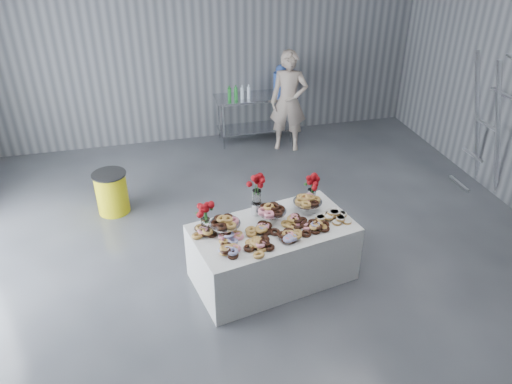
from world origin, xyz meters
TOP-DOWN VIEW (x-y plane):
  - ground at (0.00, 0.00)m, footprint 9.00×9.00m
  - room_walls at (-0.27, 0.07)m, footprint 8.04×9.04m
  - display_table at (0.01, 0.11)m, footprint 2.06×1.35m
  - prep_table at (0.78, 4.10)m, footprint 1.50×0.60m
  - donut_mounds at (0.01, 0.06)m, footprint 1.93×1.14m
  - cake_stand_left at (-0.56, 0.15)m, footprint 0.36×0.36m
  - cake_stand_mid at (0.03, 0.27)m, footprint 0.36×0.36m
  - cake_stand_right at (0.52, 0.36)m, footprint 0.36×0.36m
  - danish_pile at (0.78, 0.11)m, footprint 0.48×0.48m
  - bouquet_left at (-0.77, 0.21)m, footprint 0.26×0.26m
  - bouquet_right at (0.64, 0.54)m, footprint 0.26×0.26m
  - bouquet_center at (-0.10, 0.44)m, footprint 0.26×0.26m
  - water_jug at (1.28, 4.10)m, footprint 0.28×0.28m
  - drink_bottles at (0.46, 4.00)m, footprint 0.54×0.08m
  - person at (1.29, 3.62)m, footprint 0.78×0.65m
  - trash_barrel at (-1.90, 2.14)m, footprint 0.50×0.50m
  - stepladder at (3.75, 1.42)m, footprint 0.79×0.55m

SIDE VIEW (x-z plane):
  - ground at x=0.00m, z-range 0.00..0.00m
  - trash_barrel at x=-1.90m, z-range 0.00..0.65m
  - display_table at x=0.01m, z-range 0.00..0.75m
  - prep_table at x=0.78m, z-range 0.17..1.07m
  - donut_mounds at x=0.01m, z-range 0.75..0.84m
  - danish_pile at x=0.78m, z-range 0.75..0.86m
  - cake_stand_left at x=-0.56m, z-range 0.80..0.98m
  - cake_stand_mid at x=0.03m, z-range 0.80..0.98m
  - cake_stand_right at x=0.52m, z-range 0.80..0.98m
  - person at x=1.29m, z-range 0.00..1.83m
  - drink_bottles at x=0.46m, z-range 0.90..1.17m
  - bouquet_left at x=-0.77m, z-range 0.84..1.26m
  - bouquet_right at x=0.64m, z-range 0.84..1.26m
  - stepladder at x=3.75m, z-range 0.01..2.23m
  - bouquet_center at x=-0.10m, z-range 0.84..1.41m
  - water_jug at x=1.28m, z-range 0.87..1.43m
  - room_walls at x=-0.27m, z-range 0.63..4.65m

